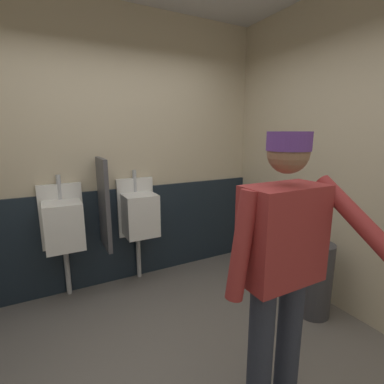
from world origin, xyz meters
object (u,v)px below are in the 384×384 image
Objects in this scene: trash_bin at (315,279)px; urinal_middle at (139,214)px; urinal_left at (63,224)px; person at (282,260)px.

urinal_middle is at bearing 132.05° from trash_bin.
urinal_left is 2.40m from trash_bin.
urinal_middle reaches higher than trash_bin.
urinal_left is 1.81× the size of trash_bin.
urinal_middle is 1.81× the size of trash_bin.
person is at bearing -152.47° from trash_bin.
person reaches higher than trash_bin.
urinal_left is 0.75× the size of person.
urinal_middle is at bearing 96.63° from person.
person is (0.96, -1.84, 0.19)m from urinal_left.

